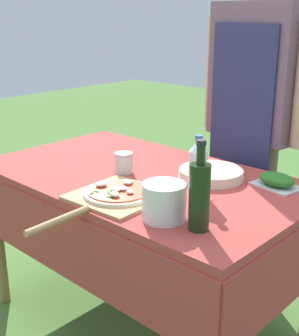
{
  "coord_description": "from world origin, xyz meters",
  "views": [
    {
      "loc": [
        1.3,
        -1.34,
        1.4
      ],
      "look_at": [
        0.05,
        0.0,
        0.78
      ],
      "focal_mm": 50.0,
      "sensor_mm": 36.0,
      "label": 1
    }
  ],
  "objects_px": {
    "pizza_on_peel": "(115,195)",
    "prep_table": "(142,196)",
    "plate_stack": "(211,174)",
    "water_bottle": "(198,168)",
    "person_cook": "(255,106)",
    "oil_bottle": "(199,195)",
    "herb_container": "(277,180)",
    "mixing_tub": "(164,202)",
    "sauce_jar": "(124,164)"
  },
  "relations": [
    {
      "from": "pizza_on_peel",
      "to": "prep_table",
      "type": "bearing_deg",
      "value": 110.67
    },
    {
      "from": "prep_table",
      "to": "plate_stack",
      "type": "bearing_deg",
      "value": 33.97
    },
    {
      "from": "water_bottle",
      "to": "plate_stack",
      "type": "xyz_separation_m",
      "value": [
        -0.07,
        0.19,
        -0.09
      ]
    },
    {
      "from": "person_cook",
      "to": "oil_bottle",
      "type": "bearing_deg",
      "value": 118.98
    },
    {
      "from": "herb_container",
      "to": "plate_stack",
      "type": "relative_size",
      "value": 0.74
    },
    {
      "from": "mixing_tub",
      "to": "sauce_jar",
      "type": "height_order",
      "value": "mixing_tub"
    },
    {
      "from": "pizza_on_peel",
      "to": "plate_stack",
      "type": "distance_m",
      "value": 0.44
    },
    {
      "from": "sauce_jar",
      "to": "water_bottle",
      "type": "bearing_deg",
      "value": 1.16
    },
    {
      "from": "plate_stack",
      "to": "sauce_jar",
      "type": "relative_size",
      "value": 3.08
    },
    {
      "from": "pizza_on_peel",
      "to": "mixing_tub",
      "type": "distance_m",
      "value": 0.26
    },
    {
      "from": "person_cook",
      "to": "mixing_tub",
      "type": "xyz_separation_m",
      "value": [
        0.19,
        -0.86,
        -0.17
      ]
    },
    {
      "from": "plate_stack",
      "to": "sauce_jar",
      "type": "bearing_deg",
      "value": -148.27
    },
    {
      "from": "pizza_on_peel",
      "to": "oil_bottle",
      "type": "xyz_separation_m",
      "value": [
        0.38,
        0.0,
        0.1
      ]
    },
    {
      "from": "pizza_on_peel",
      "to": "herb_container",
      "type": "relative_size",
      "value": 2.9
    },
    {
      "from": "plate_stack",
      "to": "sauce_jar",
      "type": "distance_m",
      "value": 0.37
    },
    {
      "from": "prep_table",
      "to": "person_cook",
      "type": "xyz_separation_m",
      "value": [
        0.17,
        0.59,
        0.33
      ]
    },
    {
      "from": "oil_bottle",
      "to": "sauce_jar",
      "type": "bearing_deg",
      "value": 158.72
    },
    {
      "from": "pizza_on_peel",
      "to": "mixing_tub",
      "type": "bearing_deg",
      "value": -6.01
    },
    {
      "from": "prep_table",
      "to": "herb_container",
      "type": "relative_size",
      "value": 7.07
    },
    {
      "from": "person_cook",
      "to": "water_bottle",
      "type": "relative_size",
      "value": 7.13
    },
    {
      "from": "oil_bottle",
      "to": "mixing_tub",
      "type": "xyz_separation_m",
      "value": [
        -0.13,
        -0.02,
        -0.05
      ]
    },
    {
      "from": "person_cook",
      "to": "mixing_tub",
      "type": "bearing_deg",
      "value": 110.61
    },
    {
      "from": "pizza_on_peel",
      "to": "herb_container",
      "type": "bearing_deg",
      "value": 51.23
    },
    {
      "from": "mixing_tub",
      "to": "oil_bottle",
      "type": "bearing_deg",
      "value": 7.12
    },
    {
      "from": "pizza_on_peel",
      "to": "plate_stack",
      "type": "height_order",
      "value": "pizza_on_peel"
    },
    {
      "from": "herb_container",
      "to": "prep_table",
      "type": "bearing_deg",
      "value": -151.75
    },
    {
      "from": "pizza_on_peel",
      "to": "oil_bottle",
      "type": "height_order",
      "value": "oil_bottle"
    },
    {
      "from": "herb_container",
      "to": "mixing_tub",
      "type": "distance_m",
      "value": 0.55
    },
    {
      "from": "prep_table",
      "to": "herb_container",
      "type": "height_order",
      "value": "herb_container"
    },
    {
      "from": "pizza_on_peel",
      "to": "oil_bottle",
      "type": "bearing_deg",
      "value": -2.56
    },
    {
      "from": "herb_container",
      "to": "plate_stack",
      "type": "distance_m",
      "value": 0.27
    },
    {
      "from": "oil_bottle",
      "to": "mixing_tub",
      "type": "bearing_deg",
      "value": -172.88
    },
    {
      "from": "oil_bottle",
      "to": "sauce_jar",
      "type": "relative_size",
      "value": 3.33
    },
    {
      "from": "pizza_on_peel",
      "to": "herb_container",
      "type": "xyz_separation_m",
      "value": [
        0.37,
        0.52,
        0.01
      ]
    },
    {
      "from": "prep_table",
      "to": "sauce_jar",
      "type": "xyz_separation_m",
      "value": [
        -0.07,
        -0.03,
        0.13
      ]
    },
    {
      "from": "oil_bottle",
      "to": "herb_container",
      "type": "height_order",
      "value": "oil_bottle"
    },
    {
      "from": "herb_container",
      "to": "mixing_tub",
      "type": "relative_size",
      "value": 1.35
    },
    {
      "from": "prep_table",
      "to": "person_cook",
      "type": "height_order",
      "value": "person_cook"
    },
    {
      "from": "water_bottle",
      "to": "mixing_tub",
      "type": "height_order",
      "value": "water_bottle"
    },
    {
      "from": "prep_table",
      "to": "mixing_tub",
      "type": "height_order",
      "value": "mixing_tub"
    },
    {
      "from": "water_bottle",
      "to": "sauce_jar",
      "type": "distance_m",
      "value": 0.39
    },
    {
      "from": "water_bottle",
      "to": "oil_bottle",
      "type": "bearing_deg",
      "value": -51.53
    },
    {
      "from": "oil_bottle",
      "to": "prep_table",
      "type": "bearing_deg",
      "value": 152.81
    },
    {
      "from": "oil_bottle",
      "to": "plate_stack",
      "type": "xyz_separation_m",
      "value": [
        -0.26,
        0.42,
        -0.1
      ]
    },
    {
      "from": "herb_container",
      "to": "oil_bottle",
      "type": "bearing_deg",
      "value": -88.99
    },
    {
      "from": "person_cook",
      "to": "pizza_on_peel",
      "type": "xyz_separation_m",
      "value": [
        -0.06,
        -0.85,
        -0.22
      ]
    },
    {
      "from": "oil_bottle",
      "to": "mixing_tub",
      "type": "height_order",
      "value": "oil_bottle"
    },
    {
      "from": "water_bottle",
      "to": "mixing_tub",
      "type": "bearing_deg",
      "value": -78.23
    },
    {
      "from": "prep_table",
      "to": "water_bottle",
      "type": "relative_size",
      "value": 6.09
    },
    {
      "from": "prep_table",
      "to": "plate_stack",
      "type": "relative_size",
      "value": 5.21
    }
  ]
}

